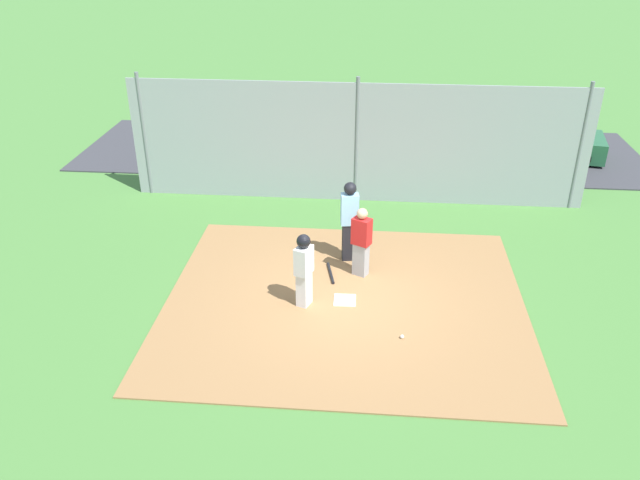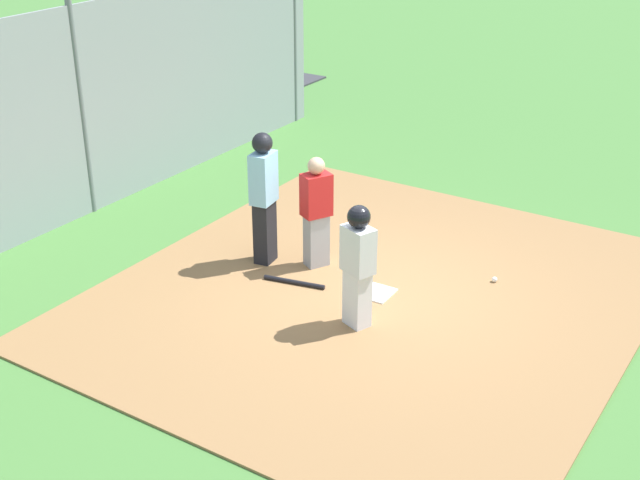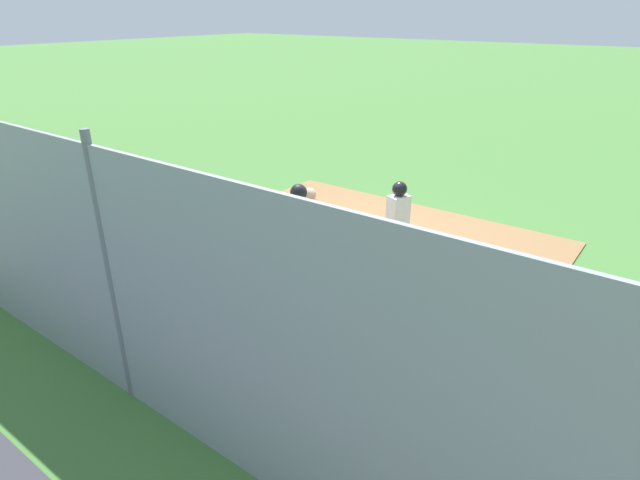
{
  "view_description": "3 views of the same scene",
  "coord_description": "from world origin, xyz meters",
  "px_view_note": "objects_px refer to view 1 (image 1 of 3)",
  "views": [
    {
      "loc": [
        -0.46,
        10.84,
        7.06
      ],
      "look_at": [
        0.63,
        -1.41,
        0.65
      ],
      "focal_mm": 35.71,
      "sensor_mm": 36.0,
      "label": 1
    },
    {
      "loc": [
        8.56,
        4.65,
        5.36
      ],
      "look_at": [
        0.16,
        -0.75,
        0.66
      ],
      "focal_mm": 48.04,
      "sensor_mm": 36.0,
      "label": 2
    },
    {
      "loc": [
        5.0,
        -7.91,
        4.46
      ],
      "look_at": [
        0.14,
        -1.34,
        0.81
      ],
      "focal_mm": 29.25,
      "sensor_mm": 36.0,
      "label": 3
    }
  ],
  "objects_px": {
    "baseball_bat": "(331,273)",
    "parked_car_green": "(536,137)",
    "parked_car_blue": "(356,135)",
    "umpire": "(349,219)",
    "home_plate": "(345,300)",
    "runner": "(304,266)",
    "catcher": "(361,241)",
    "baseball": "(402,337)"
  },
  "relations": [
    {
      "from": "catcher",
      "to": "home_plate",
      "type": "bearing_deg",
      "value": 13.34
    },
    {
      "from": "runner",
      "to": "parked_car_blue",
      "type": "bearing_deg",
      "value": 106.8
    },
    {
      "from": "home_plate",
      "to": "baseball_bat",
      "type": "relative_size",
      "value": 0.52
    },
    {
      "from": "parked_car_green",
      "to": "parked_car_blue",
      "type": "height_order",
      "value": "same"
    },
    {
      "from": "baseball_bat",
      "to": "parked_car_green",
      "type": "bearing_deg",
      "value": 131.65
    },
    {
      "from": "baseball_bat",
      "to": "parked_car_blue",
      "type": "xyz_separation_m",
      "value": [
        -0.24,
        -7.84,
        0.55
      ]
    },
    {
      "from": "umpire",
      "to": "parked_car_green",
      "type": "xyz_separation_m",
      "value": [
        -5.59,
        -7.4,
        -0.41
      ]
    },
    {
      "from": "home_plate",
      "to": "parked_car_blue",
      "type": "bearing_deg",
      "value": -89.17
    },
    {
      "from": "home_plate",
      "to": "baseball",
      "type": "height_order",
      "value": "baseball"
    },
    {
      "from": "home_plate",
      "to": "umpire",
      "type": "bearing_deg",
      "value": -89.73
    },
    {
      "from": "umpire",
      "to": "runner",
      "type": "bearing_deg",
      "value": -30.79
    },
    {
      "from": "catcher",
      "to": "runner",
      "type": "distance_m",
      "value": 1.68
    },
    {
      "from": "home_plate",
      "to": "runner",
      "type": "bearing_deg",
      "value": 13.47
    },
    {
      "from": "home_plate",
      "to": "runner",
      "type": "xyz_separation_m",
      "value": [
        0.8,
        0.19,
        0.86
      ]
    },
    {
      "from": "catcher",
      "to": "parked_car_green",
      "type": "xyz_separation_m",
      "value": [
        -5.3,
        -8.05,
        -0.22
      ]
    },
    {
      "from": "baseball",
      "to": "parked_car_blue",
      "type": "xyz_separation_m",
      "value": [
        1.25,
        -10.04,
        0.55
      ]
    },
    {
      "from": "baseball",
      "to": "parked_car_green",
      "type": "relative_size",
      "value": 0.02
    },
    {
      "from": "umpire",
      "to": "parked_car_blue",
      "type": "height_order",
      "value": "umpire"
    },
    {
      "from": "baseball_bat",
      "to": "parked_car_green",
      "type": "relative_size",
      "value": 0.19
    },
    {
      "from": "catcher",
      "to": "baseball_bat",
      "type": "xyz_separation_m",
      "value": [
        0.64,
        0.07,
        -0.78
      ]
    },
    {
      "from": "baseball_bat",
      "to": "baseball",
      "type": "distance_m",
      "value": 2.65
    },
    {
      "from": "home_plate",
      "to": "umpire",
      "type": "xyz_separation_m",
      "value": [
        0.01,
        -1.74,
        0.98
      ]
    },
    {
      "from": "catcher",
      "to": "parked_car_blue",
      "type": "bearing_deg",
      "value": -149.32
    },
    {
      "from": "baseball_bat",
      "to": "baseball",
      "type": "bearing_deg",
      "value": 21.88
    },
    {
      "from": "home_plate",
      "to": "baseball_bat",
      "type": "distance_m",
      "value": 1.08
    },
    {
      "from": "runner",
      "to": "baseball_bat",
      "type": "relative_size",
      "value": 1.83
    },
    {
      "from": "baseball",
      "to": "home_plate",
      "type": "bearing_deg",
      "value": -46.49
    },
    {
      "from": "home_plate",
      "to": "baseball_bat",
      "type": "xyz_separation_m",
      "value": [
        0.36,
        -1.02,
        0.02
      ]
    },
    {
      "from": "home_plate",
      "to": "baseball",
      "type": "bearing_deg",
      "value": 133.51
    },
    {
      "from": "catcher",
      "to": "baseball_bat",
      "type": "bearing_deg",
      "value": -56.39
    },
    {
      "from": "baseball_bat",
      "to": "runner",
      "type": "bearing_deg",
      "value": -31.99
    },
    {
      "from": "parked_car_green",
      "to": "baseball_bat",
      "type": "bearing_deg",
      "value": 63.53
    },
    {
      "from": "baseball",
      "to": "parked_car_blue",
      "type": "relative_size",
      "value": 0.02
    },
    {
      "from": "catcher",
      "to": "parked_car_blue",
      "type": "xyz_separation_m",
      "value": [
        0.41,
        -7.78,
        -0.22
      ]
    },
    {
      "from": "umpire",
      "to": "baseball_bat",
      "type": "height_order",
      "value": "umpire"
    },
    {
      "from": "baseball",
      "to": "parked_car_green",
      "type": "height_order",
      "value": "parked_car_green"
    },
    {
      "from": "parked_car_green",
      "to": "catcher",
      "type": "bearing_deg",
      "value": 66.38
    },
    {
      "from": "parked_car_blue",
      "to": "umpire",
      "type": "bearing_deg",
      "value": 87.68
    },
    {
      "from": "runner",
      "to": "baseball_bat",
      "type": "height_order",
      "value": "runner"
    },
    {
      "from": "umpire",
      "to": "home_plate",
      "type": "bearing_deg",
      "value": -8.21
    },
    {
      "from": "parked_car_blue",
      "to": "home_plate",
      "type": "bearing_deg",
      "value": 87.55
    },
    {
      "from": "catcher",
      "to": "runner",
      "type": "bearing_deg",
      "value": -12.5
    }
  ]
}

